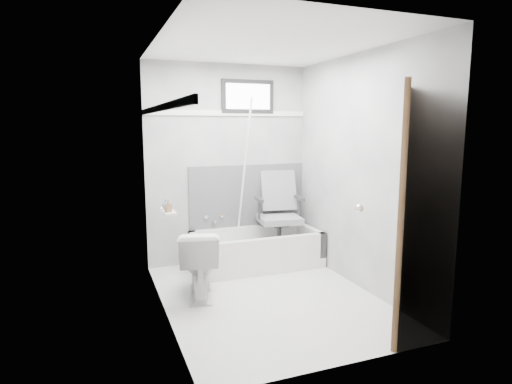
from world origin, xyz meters
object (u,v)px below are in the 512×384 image
office_chair (279,213)px  door (455,216)px  toilet (199,263)px  bathtub (257,249)px  soap_bottle_b (166,204)px  soap_bottle_a (168,206)px

office_chair → door: door is taller
toilet → door: size_ratio=0.34×
toilet → bathtub: bearing=-129.6°
soap_bottle_b → soap_bottle_a: bearing=-90.0°
door → toilet: bearing=135.5°
soap_bottle_a → door: bearing=-35.3°
office_chair → soap_bottle_b: office_chair is taller
bathtub → soap_bottle_b: bearing=-148.7°
toilet → soap_bottle_a: bearing=47.2°
toilet → soap_bottle_b: soap_bottle_b is taller
toilet → soap_bottle_a: size_ratio=5.82×
toilet → soap_bottle_a: (-0.32, -0.21, 0.63)m
office_chair → soap_bottle_a: office_chair is taller
bathtub → office_chair: bearing=9.0°
soap_bottle_a → office_chair: bearing=31.3°
office_chair → toilet: bearing=-141.4°
office_chair → soap_bottle_b: (-1.49, -0.76, 0.34)m
office_chair → toilet: (-1.17, -0.69, -0.28)m
bathtub → door: door is taller
bathtub → soap_bottle_b: (-1.17, -0.71, 0.75)m
door → soap_bottle_a: (-1.92, 1.36, -0.03)m
soap_bottle_a → soap_bottle_b: soap_bottle_a is taller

